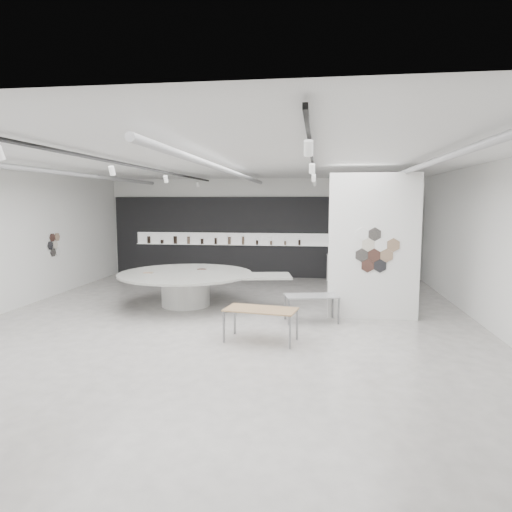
# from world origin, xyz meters

# --- Properties ---
(room) EXTENTS (12.02, 14.02, 3.82)m
(room) POSITION_xyz_m (-0.09, -0.00, 2.07)
(room) COLOR #B8B3AE
(room) RESTS_ON ground
(back_wall_display) EXTENTS (11.80, 0.27, 3.10)m
(back_wall_display) POSITION_xyz_m (-0.08, 6.93, 1.54)
(back_wall_display) COLOR black
(back_wall_display) RESTS_ON ground
(partition_column) EXTENTS (2.20, 0.38, 3.60)m
(partition_column) POSITION_xyz_m (3.50, 1.00, 1.80)
(partition_column) COLOR white
(partition_column) RESTS_ON ground
(display_island) EXTENTS (5.18, 4.31, 0.95)m
(display_island) POSITION_xyz_m (-1.44, 1.67, 0.62)
(display_island) COLOR white
(display_island) RESTS_ON ground
(sample_table_wood) EXTENTS (1.57, 0.97, 0.69)m
(sample_table_wood) POSITION_xyz_m (0.98, -1.34, 0.64)
(sample_table_wood) COLOR #9E7951
(sample_table_wood) RESTS_ON ground
(sample_table_stone) EXTENTS (1.38, 0.90, 0.65)m
(sample_table_stone) POSITION_xyz_m (2.00, 0.38, 0.60)
(sample_table_stone) COLOR gray
(sample_table_stone) RESTS_ON ground
(kitchen_counter) EXTENTS (1.83, 0.88, 1.39)m
(kitchen_counter) POSITION_xyz_m (3.37, 6.54, 0.50)
(kitchen_counter) COLOR white
(kitchen_counter) RESTS_ON ground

